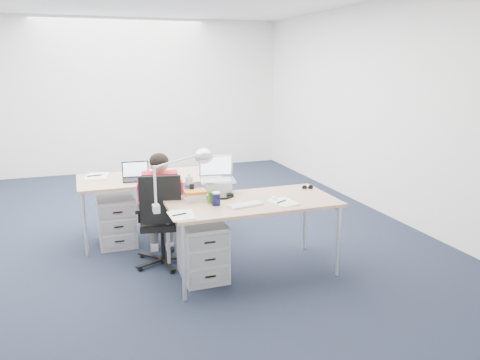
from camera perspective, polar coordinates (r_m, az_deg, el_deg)
name	(u,v)px	position (r m, az deg, el deg)	size (l,w,h in m)	color
floor	(160,230)	(5.87, -9.72, -6.05)	(7.00, 7.00, 0.00)	black
room	(154,89)	(5.52, -10.47, 10.89)	(6.02, 7.02, 2.80)	white
desk_near	(252,205)	(4.46, 1.45, -3.08)	(1.60, 0.80, 0.73)	tan
desk_far	(150,181)	(5.47, -10.90, -0.08)	(1.60, 0.80, 0.73)	tan
office_chair	(163,239)	(4.82, -9.41, -7.06)	(0.72, 0.72, 0.97)	black
seated_person	(161,206)	(4.88, -9.65, -3.08)	(0.38, 0.65, 1.14)	#A71726
drawer_pedestal_near	(203,250)	(4.50, -4.58, -8.50)	(0.40, 0.50, 0.55)	#B0B2B5
drawer_pedestal_far	(117,220)	(5.47, -14.81, -4.77)	(0.40, 0.50, 0.55)	#B0B2B5
silver_laptop	(218,176)	(4.65, -2.75, 0.53)	(0.34, 0.27, 0.36)	silver
wireless_keyboard	(246,205)	(4.29, 0.71, -3.02)	(0.32, 0.13, 0.02)	white
computer_mouse	(274,198)	(4.49, 4.18, -2.18)	(0.05, 0.09, 0.03)	white
headphones	(222,196)	(4.54, -2.18, -1.92)	(0.23, 0.18, 0.04)	black
can_koozie	(216,199)	(4.29, -2.93, -2.28)	(0.08, 0.08, 0.13)	#121339
water_bottle	(189,186)	(4.53, -6.20, -0.67)	(0.08, 0.08, 0.24)	silver
bear_figurine	(210,196)	(4.35, -3.67, -1.99)	(0.07, 0.05, 0.13)	#326E1D
book_stack	(195,195)	(4.45, -5.46, -1.87)	(0.22, 0.16, 0.10)	silver
cordless_phone	(192,191)	(4.50, -5.88, -1.40)	(0.04, 0.02, 0.15)	black
papers_left	(181,215)	(4.03, -7.16, -4.30)	(0.20, 0.28, 0.01)	#F0F58D
papers_right	(283,202)	(4.39, 5.28, -2.73)	(0.19, 0.27, 0.01)	#F0F58D
sunglasses	(308,188)	(4.90, 8.24, -0.92)	(0.12, 0.05, 0.03)	black
desk_lamp	(174,180)	(4.11, -8.02, 0.05)	(0.50, 0.18, 0.56)	silver
dark_laptop	(136,171)	(5.30, -12.59, 1.07)	(0.29, 0.28, 0.21)	black
far_cup	(203,165)	(5.79, -4.57, 1.82)	(0.06, 0.06, 0.09)	white
far_papers	(96,177)	(5.60, -17.11, 0.40)	(0.24, 0.34, 0.01)	white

